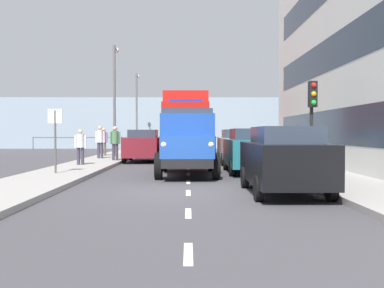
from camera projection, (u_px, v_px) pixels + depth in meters
name	position (u px, v px, depth m)	size (l,w,h in m)	color
ground_plane	(188.00, 165.00, 21.41)	(80.00, 80.00, 0.00)	#423F44
sidewalk_left	(284.00, 164.00, 21.45)	(2.42, 39.62, 0.15)	#9E9993
sidewalk_right	(92.00, 164.00, 21.37)	(2.42, 39.62, 0.15)	#9E9993
road_centreline_markings	(188.00, 165.00, 21.64)	(0.12, 36.64, 0.01)	silver
sea_horizon	(188.00, 123.00, 44.15)	(80.00, 0.80, 5.00)	#8C9EAD
seawall_railing	(188.00, 140.00, 40.59)	(28.08, 0.08, 1.20)	#4C5156
truck_vintage_blue	(187.00, 143.00, 16.31)	(2.17, 5.64, 2.43)	black
lorry_cargo_red	(186.00, 124.00, 26.32)	(2.58, 8.20, 3.87)	red
car_black_kerbside_near	(284.00, 159.00, 11.45)	(1.83, 4.06, 1.72)	black
car_teal_kerbside_1	(251.00, 150.00, 17.39)	(1.92, 4.20, 1.72)	#1E6670
car_silver_kerbside_2	(237.00, 146.00, 22.46)	(1.77, 4.54, 1.72)	#B7BABF
car_maroon_oppositeside_0	(143.00, 145.00, 24.20)	(1.85, 4.24, 1.72)	maroon
pedestrian_near_railing	(80.00, 144.00, 19.83)	(0.53, 0.34, 1.57)	#383342
pedestrian_couple_a	(115.00, 140.00, 23.01)	(0.53, 0.34, 1.74)	#383342
pedestrian_in_dark_coat	(100.00, 139.00, 24.77)	(0.53, 0.34, 1.79)	#383342
pedestrian_couple_b	(104.00, 139.00, 27.75)	(0.53, 0.34, 1.71)	#4C473D
traffic_light_near	(312.00, 107.00, 15.59)	(0.28, 0.41, 3.20)	black
lamp_post_promenade	(115.00, 91.00, 27.53)	(0.32, 1.14, 6.75)	#59595B
lamp_post_far	(137.00, 104.00, 39.39)	(0.32, 1.14, 6.59)	#59595B
street_sign	(55.00, 129.00, 15.72)	(0.50, 0.07, 2.25)	#4C4C4C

